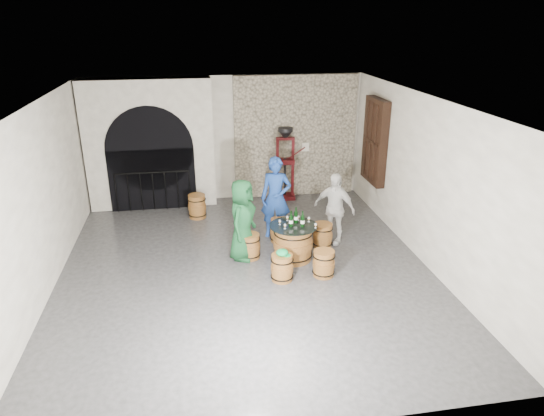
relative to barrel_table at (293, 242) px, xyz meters
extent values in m
plane|color=#2E2E31|center=(-0.98, -0.26, -0.36)|extent=(8.00, 8.00, 0.00)
plane|color=silver|center=(-0.98, 3.74, 1.24)|extent=(8.00, 0.00, 8.00)
plane|color=silver|center=(-0.98, -4.26, 1.24)|extent=(8.00, 0.00, 8.00)
plane|color=silver|center=(-4.48, -0.26, 1.24)|extent=(0.00, 8.00, 8.00)
plane|color=silver|center=(2.52, -0.26, 1.24)|extent=(0.00, 8.00, 8.00)
plane|color=beige|center=(-0.98, -0.26, 2.84)|extent=(8.00, 8.00, 0.00)
cube|color=#B1A68D|center=(0.82, 3.68, 1.24)|extent=(3.20, 0.12, 3.18)
cube|color=silver|center=(-2.88, 3.49, 1.24)|extent=(3.10, 0.50, 3.18)
cube|color=black|center=(-2.88, 3.23, 0.41)|extent=(2.10, 0.03, 1.55)
cylinder|color=black|center=(-2.88, 3.23, 1.19)|extent=(2.10, 0.03, 2.10)
cylinder|color=black|center=(-2.88, 3.16, 0.62)|extent=(1.79, 0.04, 0.04)
cylinder|color=black|center=(-3.78, 3.16, 0.13)|extent=(0.02, 0.02, 0.98)
cylinder|color=black|center=(-3.48, 3.16, 0.13)|extent=(0.02, 0.02, 0.98)
cylinder|color=black|center=(-3.18, 3.16, 0.13)|extent=(0.02, 0.02, 0.98)
cylinder|color=black|center=(-2.88, 3.16, 0.13)|extent=(0.02, 0.02, 0.98)
cylinder|color=black|center=(-2.59, 3.16, 0.13)|extent=(0.02, 0.02, 0.98)
cylinder|color=black|center=(-2.29, 3.16, 0.13)|extent=(0.02, 0.02, 0.98)
cylinder|color=black|center=(-1.99, 3.16, 0.13)|extent=(0.02, 0.02, 0.98)
cube|color=black|center=(2.41, 2.14, 1.44)|extent=(0.20, 1.10, 2.00)
cube|color=black|center=(2.36, 2.14, 1.44)|extent=(0.06, 0.88, 1.76)
cube|color=black|center=(2.39, 2.14, 1.44)|extent=(0.22, 0.92, 0.06)
cube|color=black|center=(2.39, 1.85, 1.44)|extent=(0.22, 0.06, 1.80)
cube|color=black|center=(2.39, 2.14, 1.44)|extent=(0.22, 0.06, 1.80)
cube|color=black|center=(2.39, 2.43, 1.44)|extent=(0.22, 0.06, 1.80)
cylinder|color=brown|center=(0.00, 0.00, -0.02)|extent=(0.73, 0.73, 0.69)
cylinder|color=brown|center=(0.00, 0.00, -0.02)|extent=(0.78, 0.78, 0.15)
torus|color=black|center=(0.00, 0.00, -0.25)|extent=(0.78, 0.78, 0.02)
torus|color=black|center=(0.00, 0.00, 0.22)|extent=(0.78, 0.78, 0.02)
cylinder|color=brown|center=(0.00, 0.00, 0.34)|extent=(0.75, 0.75, 0.02)
cylinder|color=black|center=(0.00, 0.00, 0.36)|extent=(0.95, 0.95, 0.01)
cylinder|color=brown|center=(-0.84, 0.20, -0.12)|extent=(0.39, 0.39, 0.49)
cylinder|color=brown|center=(-0.84, 0.20, -0.12)|extent=(0.41, 0.41, 0.11)
torus|color=black|center=(-0.84, 0.20, -0.29)|extent=(0.43, 0.43, 0.02)
torus|color=black|center=(-0.84, 0.20, 0.05)|extent=(0.43, 0.43, 0.02)
cylinder|color=brown|center=(-0.84, 0.20, 0.14)|extent=(0.39, 0.39, 0.02)
cylinder|color=brown|center=(-0.11, 0.86, -0.12)|extent=(0.39, 0.39, 0.49)
cylinder|color=brown|center=(-0.11, 0.86, -0.12)|extent=(0.41, 0.41, 0.11)
torus|color=black|center=(-0.11, 0.86, -0.29)|extent=(0.43, 0.43, 0.02)
torus|color=black|center=(-0.11, 0.86, 0.05)|extent=(0.43, 0.43, 0.02)
cylinder|color=brown|center=(-0.11, 0.86, 0.14)|extent=(0.39, 0.39, 0.02)
cylinder|color=brown|center=(0.73, 0.46, -0.12)|extent=(0.39, 0.39, 0.49)
cylinder|color=brown|center=(0.73, 0.46, -0.12)|extent=(0.41, 0.41, 0.11)
torus|color=black|center=(0.73, 0.46, -0.29)|extent=(0.43, 0.43, 0.02)
torus|color=black|center=(0.73, 0.46, 0.05)|extent=(0.43, 0.43, 0.02)
cylinder|color=brown|center=(0.73, 0.46, 0.14)|extent=(0.39, 0.39, 0.02)
cylinder|color=brown|center=(0.43, -0.75, -0.12)|extent=(0.39, 0.39, 0.49)
cylinder|color=brown|center=(0.43, -0.75, -0.12)|extent=(0.41, 0.41, 0.11)
torus|color=black|center=(0.43, -0.75, -0.29)|extent=(0.43, 0.43, 0.02)
torus|color=black|center=(0.43, -0.75, 0.05)|extent=(0.43, 0.43, 0.02)
cylinder|color=brown|center=(0.43, -0.75, 0.14)|extent=(0.39, 0.39, 0.02)
cylinder|color=brown|center=(-0.37, -0.78, -0.12)|extent=(0.39, 0.39, 0.49)
cylinder|color=brown|center=(-0.37, -0.78, -0.12)|extent=(0.41, 0.41, 0.11)
torus|color=black|center=(-0.37, -0.78, -0.29)|extent=(0.43, 0.43, 0.02)
torus|color=black|center=(-0.37, -0.78, 0.05)|extent=(0.43, 0.43, 0.02)
cylinder|color=brown|center=(-0.37, -0.78, 0.14)|extent=(0.39, 0.39, 0.02)
ellipsoid|color=#0C8C42|center=(-0.37, -0.78, 0.20)|extent=(0.22, 0.22, 0.12)
cylinder|color=#0C8C42|center=(-0.29, -0.81, 0.15)|extent=(0.14, 0.14, 0.01)
imported|color=#124321|center=(-0.98, 0.23, 0.46)|extent=(0.84, 0.96, 1.65)
imported|color=navy|center=(-0.15, 1.14, 0.53)|extent=(0.74, 0.59, 1.80)
imported|color=beige|center=(1.01, 0.63, 0.41)|extent=(0.94, 0.88, 1.55)
cylinder|color=black|center=(-0.06, -0.04, 0.48)|extent=(0.07, 0.07, 0.22)
cylinder|color=white|center=(-0.06, -0.04, 0.47)|extent=(0.08, 0.08, 0.06)
cone|color=black|center=(-0.06, -0.04, 0.61)|extent=(0.07, 0.07, 0.05)
cylinder|color=black|center=(-0.06, -0.04, 0.66)|extent=(0.03, 0.03, 0.07)
cylinder|color=black|center=(0.16, -0.08, 0.48)|extent=(0.07, 0.07, 0.22)
cylinder|color=white|center=(0.16, -0.08, 0.47)|extent=(0.08, 0.08, 0.06)
cone|color=black|center=(0.16, -0.08, 0.61)|extent=(0.07, 0.07, 0.05)
cylinder|color=black|center=(0.16, -0.08, 0.66)|extent=(0.03, 0.03, 0.07)
cylinder|color=black|center=(0.08, 0.12, 0.48)|extent=(0.07, 0.07, 0.22)
cylinder|color=white|center=(0.08, 0.12, 0.47)|extent=(0.08, 0.08, 0.06)
cone|color=black|center=(0.08, 0.12, 0.61)|extent=(0.07, 0.07, 0.05)
cylinder|color=black|center=(0.08, 0.12, 0.66)|extent=(0.03, 0.03, 0.07)
cylinder|color=brown|center=(-1.84, 2.49, -0.08)|extent=(0.40, 0.40, 0.56)
cylinder|color=brown|center=(-1.84, 2.49, -0.08)|extent=(0.43, 0.43, 0.12)
torus|color=black|center=(-1.84, 2.49, -0.27)|extent=(0.44, 0.44, 0.02)
torus|color=black|center=(-1.84, 2.49, 0.11)|extent=(0.44, 0.44, 0.02)
cylinder|color=brown|center=(-1.84, 2.49, 0.21)|extent=(0.41, 0.41, 0.02)
cube|color=#450B0F|center=(0.50, 3.44, -0.31)|extent=(0.56, 0.47, 0.10)
cube|color=#450B0F|center=(0.50, 3.44, 0.66)|extent=(0.50, 0.34, 0.12)
cube|color=#450B0F|center=(0.50, 3.44, 1.26)|extent=(0.48, 0.16, 0.07)
cylinder|color=black|center=(0.50, 3.44, 0.24)|extent=(0.06, 0.06, 1.00)
cylinder|color=black|center=(0.50, 3.44, 1.49)|extent=(0.38, 0.38, 0.09)
cone|color=black|center=(0.50, 3.44, 1.37)|extent=(0.38, 0.38, 0.20)
cube|color=#450B0F|center=(0.30, 3.46, 0.49)|extent=(0.08, 0.08, 1.61)
cube|color=#450B0F|center=(0.70, 3.43, 0.49)|extent=(0.08, 0.08, 1.61)
cylinder|color=#450B0F|center=(0.80, 3.38, 0.89)|extent=(0.43, 0.07, 0.31)
cube|color=silver|center=(1.07, 3.60, 0.99)|extent=(0.18, 0.10, 0.22)
camera|label=1|loc=(-1.86, -8.50, 4.21)|focal=32.00mm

